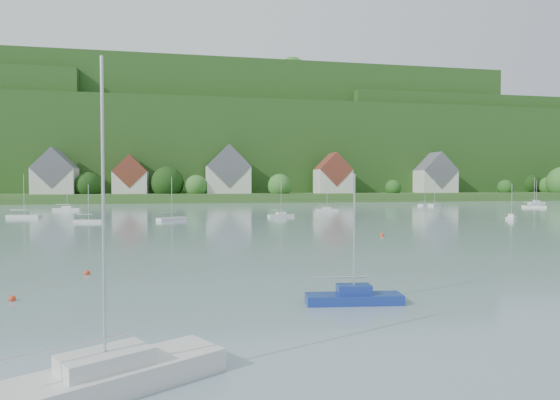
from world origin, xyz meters
name	(u,v)px	position (x,y,z in m)	size (l,w,h in m)	color
far_shore_strip	(213,197)	(0.00, 200.00, 1.50)	(600.00, 60.00, 3.00)	#2B5921
forested_ridge	(206,153)	(0.39, 268.57, 22.89)	(620.00, 181.22, 69.89)	#193A12
village_building_0	(55,175)	(-55.00, 187.00, 9.51)	(14.00, 10.40, 16.00)	silver
village_building_1	(131,178)	(-30.00, 189.00, 8.75)	(12.00, 9.36, 14.00)	silver
village_building_2	(228,174)	(5.00, 188.00, 10.27)	(16.00, 11.44, 18.00)	silver
village_building_3	(333,176)	(45.00, 186.00, 9.43)	(13.00, 10.40, 15.50)	silver
village_building_4	(435,176)	(90.00, 190.00, 9.59)	(15.00, 10.40, 16.50)	silver
near_sailboat_0	(105,376)	(-13.92, 19.45, 0.50)	(7.47, 5.66, 10.08)	silver
near_sailboat_1	(354,296)	(-2.77, 28.56, 0.40)	(5.20, 2.02, 6.84)	navy
mooring_buoy_0	(12,301)	(-20.65, 32.73, 0.00)	(0.38, 0.38, 0.38)	red
mooring_buoy_3	(382,236)	(12.14, 60.19, 0.00)	(0.50, 0.50, 0.50)	red
mooring_buoy_5	(87,274)	(-18.18, 40.16, 0.00)	(0.40, 0.40, 0.40)	red
far_sailboat_cluster	(272,209)	(9.52, 121.18, 0.37)	(196.92, 70.74, 8.71)	silver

